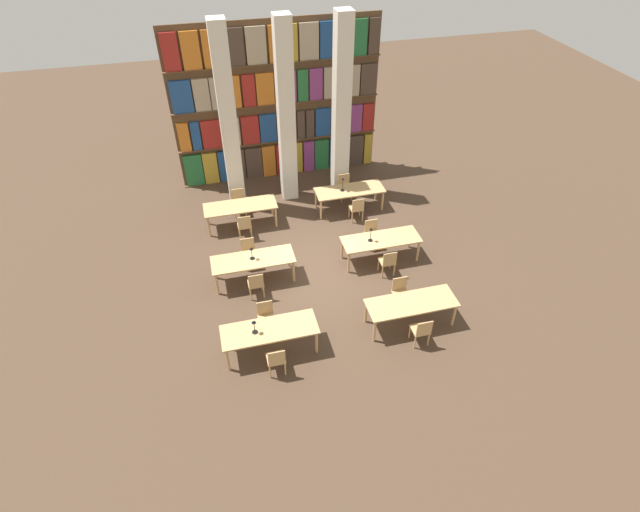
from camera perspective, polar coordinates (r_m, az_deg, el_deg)
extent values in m
plane|color=#4C3828|center=(14.69, -0.26, -1.42)|extent=(40.00, 40.00, 0.00)
cube|color=brown|center=(17.99, -4.90, 16.99)|extent=(7.16, 0.06, 5.50)
cube|color=brown|center=(19.21, -4.45, 9.45)|extent=(7.16, 0.35, 0.03)
cube|color=#236B38|center=(18.69, -14.21, 9.56)|extent=(0.64, 0.20, 1.20)
cube|color=#B7932D|center=(18.69, -12.38, 9.86)|extent=(0.50, 0.20, 1.20)
cube|color=navy|center=(18.70, -10.54, 10.14)|extent=(0.61, 0.20, 1.20)
cube|color=#47382D|center=(18.72, -9.04, 10.37)|extent=(0.30, 0.20, 1.20)
cube|color=#47382D|center=(18.76, -7.57, 10.59)|extent=(0.59, 0.20, 1.20)
cube|color=orange|center=(18.82, -5.87, 10.83)|extent=(0.47, 0.20, 1.20)
cube|color=maroon|center=(18.89, -4.29, 11.04)|extent=(0.49, 0.20, 1.20)
cube|color=#B7932D|center=(18.97, -2.75, 11.24)|extent=(0.44, 0.20, 1.20)
cube|color=#84387A|center=(19.06, -1.32, 11.42)|extent=(0.40, 0.20, 1.20)
cube|color=#236B38|center=(19.16, 0.14, 11.60)|extent=(0.53, 0.20, 1.20)
cube|color=navy|center=(19.31, 2.02, 11.81)|extent=(0.66, 0.20, 1.20)
cube|color=#47382D|center=(19.50, 4.04, 12.03)|extent=(0.58, 0.20, 1.20)
cube|color=#B7932D|center=(19.64, 5.43, 12.17)|extent=(0.30, 0.20, 1.20)
cube|color=brown|center=(18.56, -4.66, 13.12)|extent=(7.16, 0.35, 0.03)
cube|color=orange|center=(18.11, -15.28, 13.01)|extent=(0.38, 0.20, 1.03)
cube|color=navy|center=(18.10, -14.00, 13.22)|extent=(0.30, 0.20, 1.03)
cube|color=maroon|center=(18.10, -12.30, 13.49)|extent=(0.66, 0.20, 1.03)
cube|color=tan|center=(18.12, -10.11, 13.82)|extent=(0.59, 0.20, 1.03)
cube|color=maroon|center=(18.17, -7.98, 14.13)|extent=(0.61, 0.20, 1.03)
cube|color=navy|center=(18.24, -5.98, 14.40)|extent=(0.58, 0.20, 1.03)
cube|color=navy|center=(18.33, -3.90, 14.65)|extent=(0.64, 0.20, 1.03)
cube|color=#47382D|center=(18.43, -2.23, 14.85)|extent=(0.27, 0.20, 1.03)
cube|color=#47382D|center=(18.49, -1.19, 14.97)|extent=(0.28, 0.20, 1.03)
cube|color=navy|center=(18.59, 0.29, 15.12)|extent=(0.55, 0.20, 1.03)
cube|color=orange|center=(18.72, 1.92, 15.28)|extent=(0.46, 0.20, 1.03)
cube|color=#84387A|center=(18.89, 3.73, 15.44)|extent=(0.68, 0.20, 1.03)
cube|color=maroon|center=(19.06, 5.44, 15.58)|extent=(0.41, 0.20, 1.03)
cube|color=brown|center=(17.98, -4.90, 17.04)|extent=(7.16, 0.35, 0.03)
cube|color=navy|center=(17.55, -15.57, 17.15)|extent=(0.69, 0.20, 1.08)
cube|color=tan|center=(17.54, -13.39, 17.51)|extent=(0.51, 0.20, 1.08)
cube|color=tan|center=(17.56, -11.67, 17.77)|extent=(0.44, 0.20, 1.08)
cube|color=orange|center=(17.58, -9.94, 18.02)|extent=(0.49, 0.20, 1.08)
cube|color=maroon|center=(17.63, -8.17, 18.26)|extent=(0.42, 0.20, 1.08)
cube|color=orange|center=(17.69, -6.32, 18.49)|extent=(0.59, 0.20, 1.08)
cube|color=#B7932D|center=(17.77, -4.46, 18.70)|extent=(0.37, 0.20, 1.08)
cube|color=#84387A|center=(17.83, -3.24, 18.83)|extent=(0.27, 0.20, 1.08)
cube|color=#236B38|center=(17.90, -2.02, 18.95)|extent=(0.36, 0.20, 1.08)
cube|color=#84387A|center=(18.00, -0.51, 19.09)|extent=(0.45, 0.20, 1.08)
cube|color=tan|center=(18.10, 0.87, 19.21)|extent=(0.29, 0.20, 1.08)
cube|color=#84387A|center=(18.22, 2.44, 19.33)|extent=(0.59, 0.20, 1.08)
cube|color=tan|center=(18.37, 4.02, 19.43)|extent=(0.29, 0.20, 1.08)
cube|color=#47382D|center=(18.51, 5.52, 19.52)|extent=(0.59, 0.20, 1.08)
cube|color=brown|center=(17.50, -5.17, 21.19)|extent=(7.16, 0.35, 0.03)
cube|color=maroon|center=(17.09, -16.75, 21.45)|extent=(0.51, 0.20, 1.16)
cube|color=orange|center=(17.08, -14.58, 21.81)|extent=(0.56, 0.20, 1.16)
cube|color=orange|center=(17.10, -12.31, 22.16)|extent=(0.55, 0.20, 1.16)
cube|color=#47382D|center=(17.14, -9.89, 22.49)|extent=(0.66, 0.20, 1.16)
cube|color=tan|center=(17.21, -7.35, 22.80)|extent=(0.64, 0.20, 1.16)
cube|color=orange|center=(17.28, -5.45, 23.00)|extent=(0.27, 0.20, 1.16)
cube|color=#B7932D|center=(17.36, -3.75, 23.16)|extent=(0.63, 0.20, 1.16)
cube|color=tan|center=(17.50, -1.31, 23.36)|extent=(0.63, 0.20, 1.16)
cube|color=navy|center=(17.65, 0.93, 23.51)|extent=(0.58, 0.20, 1.16)
cube|color=tan|center=(17.78, 2.62, 23.61)|extent=(0.28, 0.20, 1.16)
cube|color=#236B38|center=(17.93, 4.27, 23.68)|extent=(0.64, 0.20, 1.16)
cube|color=#47382D|center=(18.11, 6.12, 23.74)|extent=(0.35, 0.20, 1.16)
cube|color=silver|center=(16.26, -10.45, 14.89)|extent=(0.52, 0.52, 6.00)
cube|color=silver|center=(16.46, -3.90, 15.76)|extent=(0.52, 0.52, 6.00)
cube|color=silver|center=(16.85, 2.46, 16.40)|extent=(0.52, 0.52, 6.00)
cube|color=tan|center=(12.03, -5.81, -8.38)|extent=(2.31, 0.83, 0.04)
cylinder|color=tan|center=(12.08, -10.52, -11.59)|extent=(0.07, 0.07, 0.73)
cylinder|color=tan|center=(12.23, -0.39, -9.83)|extent=(0.07, 0.07, 0.73)
cylinder|color=tan|center=(12.52, -10.86, -9.25)|extent=(0.07, 0.07, 0.73)
cylinder|color=tan|center=(12.66, -1.13, -7.59)|extent=(0.07, 0.07, 0.73)
cylinder|color=tan|center=(12.13, -6.01, -11.79)|extent=(0.04, 0.04, 0.43)
cylinder|color=tan|center=(12.16, -4.30, -11.49)|extent=(0.04, 0.04, 0.43)
cylinder|color=tan|center=(11.92, -5.73, -13.04)|extent=(0.04, 0.04, 0.43)
cylinder|color=tan|center=(11.95, -3.99, -12.73)|extent=(0.04, 0.04, 0.43)
cube|color=tan|center=(11.86, -5.07, -11.57)|extent=(0.42, 0.40, 0.04)
cube|color=tan|center=(11.56, -4.97, -11.55)|extent=(0.40, 0.03, 0.42)
cylinder|color=tan|center=(12.76, -5.11, -8.32)|extent=(0.04, 0.04, 0.43)
cylinder|color=tan|center=(12.73, -6.72, -8.59)|extent=(0.04, 0.04, 0.43)
cylinder|color=tan|center=(12.99, -5.38, -7.23)|extent=(0.04, 0.04, 0.43)
cylinder|color=tan|center=(12.96, -6.96, -7.50)|extent=(0.04, 0.04, 0.43)
cube|color=tan|center=(12.69, -6.12, -7.20)|extent=(0.42, 0.40, 0.04)
cube|color=tan|center=(12.65, -6.33, -5.89)|extent=(0.40, 0.03, 0.42)
cylinder|color=black|center=(11.98, -7.44, -8.62)|extent=(0.14, 0.14, 0.01)
cylinder|color=black|center=(11.86, -7.51, -8.09)|extent=(0.02, 0.02, 0.31)
cone|color=black|center=(11.72, -7.59, -7.46)|extent=(0.11, 0.11, 0.07)
cube|color=tan|center=(12.80, 10.43, -5.29)|extent=(2.31, 0.83, 0.04)
cylinder|color=tan|center=(12.54, 6.25, -8.51)|extent=(0.07, 0.07, 0.73)
cylinder|color=tan|center=(13.27, 15.07, -6.55)|extent=(0.07, 0.07, 0.73)
cylinder|color=tan|center=(12.96, 5.27, -6.38)|extent=(0.07, 0.07, 0.73)
cylinder|color=tan|center=(13.67, 13.85, -4.61)|extent=(0.07, 0.07, 0.73)
cylinder|color=tan|center=(12.84, 10.20, -8.56)|extent=(0.04, 0.04, 0.43)
cylinder|color=tan|center=(12.96, 11.68, -8.22)|extent=(0.04, 0.04, 0.43)
cylinder|color=tan|center=(12.64, 10.79, -9.66)|extent=(0.04, 0.04, 0.43)
cylinder|color=tan|center=(12.77, 12.29, -9.30)|extent=(0.04, 0.04, 0.43)
cube|color=tan|center=(12.63, 11.38, -8.23)|extent=(0.42, 0.40, 0.04)
cube|color=tan|center=(12.35, 11.85, -8.12)|extent=(0.40, 0.03, 0.42)
cylinder|color=tan|center=(13.53, 10.12, -5.42)|extent=(0.04, 0.04, 0.43)
cylinder|color=tan|center=(13.41, 8.70, -5.71)|extent=(0.04, 0.04, 0.43)
cylinder|color=tan|center=(13.74, 9.59, -4.45)|extent=(0.04, 0.04, 0.43)
cylinder|color=tan|center=(13.63, 8.19, -4.73)|extent=(0.04, 0.04, 0.43)
cube|color=tan|center=(13.41, 9.25, -4.36)|extent=(0.42, 0.40, 0.04)
cube|color=tan|center=(13.38, 9.07, -3.12)|extent=(0.40, 0.03, 0.42)
cube|color=tan|center=(13.96, -7.68, -0.40)|extent=(2.31, 0.83, 0.04)
cylinder|color=tan|center=(13.93, -11.70, -3.18)|extent=(0.07, 0.07, 0.73)
cylinder|color=tan|center=(14.06, -3.03, -1.76)|extent=(0.07, 0.07, 0.73)
cylinder|color=tan|center=(14.44, -11.95, -1.42)|extent=(0.07, 0.07, 0.73)
cylinder|color=tan|center=(14.56, -3.58, -0.07)|extent=(0.07, 0.07, 0.73)
cylinder|color=tan|center=(13.95, -8.12, -3.43)|extent=(0.04, 0.04, 0.43)
cylinder|color=tan|center=(13.97, -6.66, -3.20)|extent=(0.04, 0.04, 0.43)
cylinder|color=tan|center=(13.70, -7.92, -4.38)|extent=(0.04, 0.04, 0.43)
cylinder|color=tan|center=(13.72, -6.44, -4.13)|extent=(0.04, 0.04, 0.43)
cube|color=tan|center=(13.68, -7.37, -3.07)|extent=(0.42, 0.40, 0.04)
cube|color=tan|center=(13.39, -7.33, -2.87)|extent=(0.40, 0.03, 0.42)
cylinder|color=tan|center=(14.67, -7.24, -0.79)|extent=(0.04, 0.04, 0.43)
cylinder|color=tan|center=(14.65, -8.63, -1.01)|extent=(0.04, 0.04, 0.43)
cylinder|color=tan|center=(14.93, -7.44, 0.03)|extent=(0.04, 0.04, 0.43)
cylinder|color=tan|center=(14.91, -8.81, -0.19)|extent=(0.04, 0.04, 0.43)
cube|color=tan|center=(14.64, -8.11, 0.21)|extent=(0.42, 0.40, 0.04)
cube|color=tan|center=(14.64, -8.30, 1.35)|extent=(0.40, 0.03, 0.42)
cylinder|color=black|center=(13.95, -7.74, -0.27)|extent=(0.14, 0.14, 0.01)
cylinder|color=black|center=(13.85, -7.80, 0.25)|extent=(0.02, 0.02, 0.32)
cone|color=black|center=(13.73, -7.87, 0.87)|extent=(0.11, 0.11, 0.07)
cube|color=tan|center=(14.65, 6.99, 1.90)|extent=(2.31, 0.83, 0.04)
cylinder|color=tan|center=(14.35, 3.29, -0.76)|extent=(0.07, 0.07, 0.73)
cylinder|color=tan|center=(15.02, 11.15, 0.57)|extent=(0.07, 0.07, 0.73)
cylinder|color=tan|center=(14.84, 2.54, 0.87)|extent=(0.07, 0.07, 0.73)
cylinder|color=tan|center=(15.49, 10.19, 2.09)|extent=(0.07, 0.07, 0.73)
cylinder|color=tan|center=(14.59, 6.69, -0.98)|extent=(0.04, 0.04, 0.43)
cylinder|color=tan|center=(14.70, 8.01, -0.75)|extent=(0.04, 0.04, 0.43)
cylinder|color=tan|center=(14.36, 7.14, -1.84)|extent=(0.04, 0.04, 0.43)
cylinder|color=tan|center=(14.47, 8.48, -1.60)|extent=(0.04, 0.04, 0.43)
cube|color=tan|center=(14.38, 7.66, -0.58)|extent=(0.42, 0.40, 0.04)
cube|color=tan|center=(14.10, 8.00, -0.34)|extent=(0.40, 0.03, 0.42)
cylinder|color=tan|center=(15.37, 6.80, 1.43)|extent=(0.04, 0.04, 0.43)
cylinder|color=tan|center=(15.26, 5.53, 1.23)|extent=(0.04, 0.04, 0.43)
cylinder|color=tan|center=(15.61, 6.38, 2.18)|extent=(0.04, 0.04, 0.43)
cylinder|color=tan|center=(15.51, 5.13, 1.99)|extent=(0.04, 0.04, 0.43)
cube|color=tan|center=(15.29, 6.02, 2.40)|extent=(0.42, 0.40, 0.04)
cube|color=tan|center=(15.29, 5.85, 3.49)|extent=(0.40, 0.03, 0.42)
cylinder|color=black|center=(14.53, 5.76, 1.79)|extent=(0.14, 0.14, 0.01)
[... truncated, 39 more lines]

